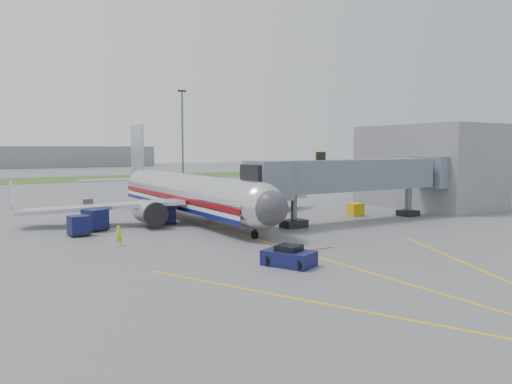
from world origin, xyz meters
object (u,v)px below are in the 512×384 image
pushback_tug (289,257)px  airliner (187,193)px  belt_loader (90,220)px  ramp_worker (119,236)px

pushback_tug → airliner: bearing=82.3°
belt_loader → airliner: bearing=-2.3°
airliner → ramp_worker: size_ratio=23.94×
airliner → belt_loader: airliner is taller
airliner → pushback_tug: airliner is taller
belt_loader → ramp_worker: size_ratio=3.19×
pushback_tug → ramp_worker: (-7.08, 11.71, 0.21)m
airliner → pushback_tug: size_ratio=9.99×
airliner → belt_loader: 9.87m
pushback_tug → belt_loader: size_ratio=0.75×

